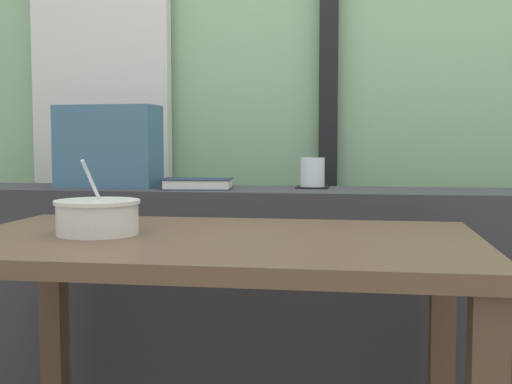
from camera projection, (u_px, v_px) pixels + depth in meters
outdoor_backdrop at (306, 22)px, 2.59m from camera, size 4.80×0.08×2.80m
curtain_left_panel at (101, 62)px, 2.63m from camera, size 0.56×0.06×2.50m
window_divider_post at (329, 45)px, 2.51m from camera, size 0.07×0.05×2.60m
dark_console_ledge at (289, 315)px, 2.06m from camera, size 2.80×0.32×0.79m
breakfast_table at (215, 288)px, 1.44m from camera, size 1.14×0.69×0.73m
coaster_square at (312, 187)px, 2.07m from camera, size 0.10×0.10×0.00m
juice_glass at (312, 173)px, 2.07m from camera, size 0.08×0.08×0.09m
closed_book at (197, 184)px, 2.04m from camera, size 0.22×0.15×0.03m
throw_pillow at (108, 146)px, 2.11m from camera, size 0.33×0.15×0.26m
soup_bowl at (98, 217)px, 1.46m from camera, size 0.19×0.19×0.17m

